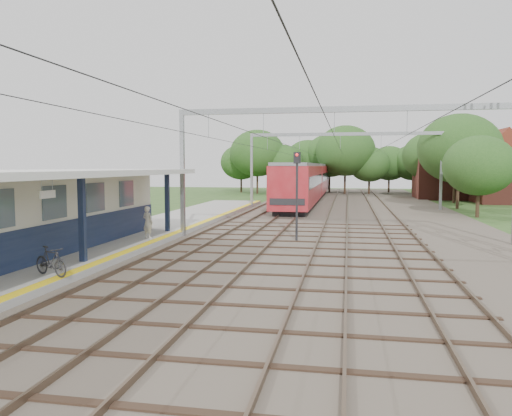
# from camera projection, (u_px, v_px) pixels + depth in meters

# --- Properties ---
(ground) EXTENTS (160.00, 160.00, 0.00)m
(ground) POSITION_uv_depth(u_px,v_px,m) (180.00, 331.00, 11.98)
(ground) COLOR #2D4C1E
(ground) RESTS_ON ground
(ballast_bed) EXTENTS (18.00, 90.00, 0.10)m
(ballast_bed) POSITION_uv_depth(u_px,v_px,m) (348.00, 214.00, 40.65)
(ballast_bed) COLOR #473D33
(ballast_bed) RESTS_ON ground
(platform) EXTENTS (5.00, 52.00, 0.35)m
(platform) POSITION_uv_depth(u_px,v_px,m) (133.00, 236.00, 27.04)
(platform) COLOR gray
(platform) RESTS_ON ground
(yellow_stripe) EXTENTS (0.45, 52.00, 0.01)m
(yellow_stripe) POSITION_uv_depth(u_px,v_px,m) (173.00, 234.00, 26.62)
(yellow_stripe) COLOR yellow
(yellow_stripe) RESTS_ON platform
(station_building) EXTENTS (3.41, 18.00, 3.40)m
(station_building) POSITION_uv_depth(u_px,v_px,m) (28.00, 213.00, 20.27)
(station_building) COLOR beige
(station_building) RESTS_ON platform
(canopy) EXTENTS (6.40, 20.00, 3.44)m
(canopy) POSITION_uv_depth(u_px,v_px,m) (36.00, 174.00, 18.96)
(canopy) COLOR #131F3E
(canopy) RESTS_ON platform
(rail_tracks) EXTENTS (11.80, 88.00, 0.15)m
(rail_tracks) POSITION_uv_depth(u_px,v_px,m) (318.00, 212.00, 41.10)
(rail_tracks) COLOR brown
(rail_tracks) RESTS_ON ballast_bed
(catenary_system) EXTENTS (17.22, 88.00, 7.00)m
(catenary_system) POSITION_uv_depth(u_px,v_px,m) (341.00, 144.00, 35.69)
(catenary_system) COLOR gray
(catenary_system) RESTS_ON ground
(tree_band) EXTENTS (31.72, 30.88, 8.82)m
(tree_band) POSITION_uv_depth(u_px,v_px,m) (348.00, 159.00, 66.86)
(tree_band) COLOR #382619
(tree_band) RESTS_ON ground
(house_near) EXTENTS (7.00, 6.12, 7.89)m
(house_near) POSITION_uv_depth(u_px,v_px,m) (511.00, 175.00, 53.02)
(house_near) COLOR brown
(house_near) RESTS_ON ground
(house_far) EXTENTS (8.00, 6.12, 8.66)m
(house_far) POSITION_uv_depth(u_px,v_px,m) (450.00, 172.00, 59.78)
(house_far) COLOR brown
(house_far) RESTS_ON ground
(person) EXTENTS (0.69, 0.56, 1.61)m
(person) POSITION_uv_depth(u_px,v_px,m) (148.00, 222.00, 24.87)
(person) COLOR beige
(person) RESTS_ON platform
(bicycle) EXTENTS (1.68, 1.07, 0.98)m
(bicycle) POSITION_uv_depth(u_px,v_px,m) (51.00, 261.00, 16.30)
(bicycle) COLOR black
(bicycle) RESTS_ON platform
(train) EXTENTS (3.16, 39.29, 4.13)m
(train) POSITION_uv_depth(u_px,v_px,m) (308.00, 181.00, 56.28)
(train) COLOR black
(train) RESTS_ON ballast_bed
(signal_post) EXTENTS (0.37, 0.32, 4.67)m
(signal_post) POSITION_uv_depth(u_px,v_px,m) (297.00, 184.00, 25.61)
(signal_post) COLOR black
(signal_post) RESTS_ON ground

